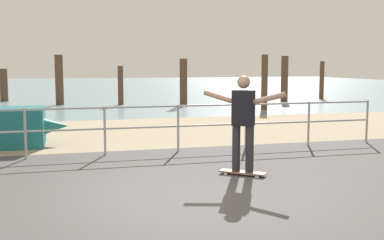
% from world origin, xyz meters
% --- Properties ---
extents(ground_plane, '(24.00, 10.00, 0.04)m').
position_xyz_m(ground_plane, '(0.00, -1.00, 0.00)').
color(ground_plane, '#474444').
rests_on(ground_plane, ground).
extents(beach_strip, '(24.00, 6.00, 0.04)m').
position_xyz_m(beach_strip, '(0.00, 7.00, 0.00)').
color(beach_strip, tan).
rests_on(beach_strip, ground).
extents(sea_surface, '(72.00, 50.00, 0.04)m').
position_xyz_m(sea_surface, '(0.00, 35.00, 0.00)').
color(sea_surface, '#75939E').
rests_on(sea_surface, ground).
extents(railing_fence, '(12.69, 0.05, 1.05)m').
position_xyz_m(railing_fence, '(-0.79, 3.60, 0.70)').
color(railing_fence, '#9EA0A5').
rests_on(railing_fence, ground).
extents(skateboard, '(0.75, 0.66, 0.08)m').
position_xyz_m(skateboard, '(1.34, 1.13, 0.07)').
color(skateboard, brown).
rests_on(skateboard, ground).
extents(skateboarder, '(1.19, 0.97, 1.65)m').
position_xyz_m(skateboarder, '(1.34, 1.13, 1.02)').
color(skateboarder, '#26262B').
rests_on(skateboarder, skateboard).
extents(groyne_post_0, '(0.40, 0.40, 1.69)m').
position_xyz_m(groyne_post_0, '(-4.58, 19.76, 0.85)').
color(groyne_post_0, '#513826').
rests_on(groyne_post_0, ground).
extents(groyne_post_1, '(0.38, 0.38, 2.36)m').
position_xyz_m(groyne_post_1, '(-1.79, 16.81, 1.18)').
color(groyne_post_1, '#513826').
rests_on(groyne_post_1, ground).
extents(groyne_post_2, '(0.26, 0.26, 1.84)m').
position_xyz_m(groyne_post_2, '(0.99, 16.13, 0.92)').
color(groyne_post_2, '#513826').
rests_on(groyne_post_2, ground).
extents(groyne_post_3, '(0.35, 0.35, 2.17)m').
position_xyz_m(groyne_post_3, '(3.78, 15.04, 1.09)').
color(groyne_post_3, '#513826').
rests_on(groyne_post_3, ground).
extents(groyne_post_4, '(0.27, 0.27, 2.33)m').
position_xyz_m(groyne_post_4, '(6.56, 12.14, 1.16)').
color(groyne_post_4, '#513826').
rests_on(groyne_post_4, ground).
extents(groyne_post_5, '(0.36, 0.36, 2.34)m').
position_xyz_m(groyne_post_5, '(9.35, 15.95, 1.17)').
color(groyne_post_5, '#513826').
rests_on(groyne_post_5, ground).
extents(groyne_post_6, '(0.24, 0.24, 2.08)m').
position_xyz_m(groyne_post_6, '(12.13, 17.05, 1.04)').
color(groyne_post_6, '#513826').
rests_on(groyne_post_6, ground).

